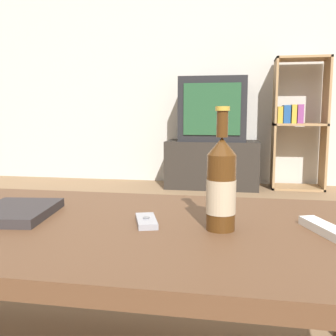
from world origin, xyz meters
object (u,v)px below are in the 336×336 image
at_px(tv_stand, 212,164).
at_px(bookshelf, 297,122).
at_px(remote_control, 324,228).
at_px(television, 213,109).
at_px(table_book, 16,212).
at_px(cell_phone, 147,221).
at_px(beer_bottle, 221,185).

distance_m(tv_stand, bookshelf, 0.85).
bearing_deg(remote_control, television, 78.39).
bearing_deg(television, table_book, -96.98).
bearing_deg(table_book, bookshelf, 61.98).
relative_size(television, cell_phone, 4.83).
bearing_deg(table_book, beer_bottle, -9.69).
bearing_deg(television, beer_bottle, -85.81).
height_order(television, cell_phone, television).
distance_m(tv_stand, table_book, 2.75).
relative_size(bookshelf, table_book, 4.52).
bearing_deg(table_book, remote_control, -7.28).
relative_size(beer_bottle, cell_phone, 2.28).
xyz_separation_m(cell_phone, table_book, (-0.35, 0.01, 0.00)).
bearing_deg(tv_stand, television, -90.00).
distance_m(tv_stand, beer_bottle, 2.78).
xyz_separation_m(beer_bottle, cell_phone, (-0.18, 0.02, -0.10)).
distance_m(bookshelf, remote_control, 2.83).
bearing_deg(remote_control, cell_phone, 159.50).
xyz_separation_m(tv_stand, remote_control, (0.43, -2.73, 0.21)).
height_order(bookshelf, table_book, bookshelf).
distance_m(television, cell_phone, 2.75).
relative_size(television, bookshelf, 0.51).
bearing_deg(bookshelf, cell_phone, -104.61).
bearing_deg(cell_phone, beer_bottle, -24.59).
height_order(television, beer_bottle, television).
relative_size(tv_stand, beer_bottle, 2.97).
xyz_separation_m(tv_stand, cell_phone, (0.02, -2.73, 0.20)).
distance_m(television, remote_control, 2.78).
distance_m(bookshelf, beer_bottle, 2.88).
xyz_separation_m(beer_bottle, remote_control, (0.23, 0.02, -0.10)).
bearing_deg(television, tv_stand, 90.00).
xyz_separation_m(tv_stand, television, (0.00, -0.00, 0.50)).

